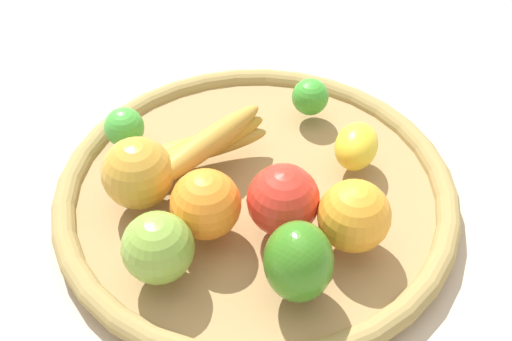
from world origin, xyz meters
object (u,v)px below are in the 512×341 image
at_px(banana_bunch, 198,148).
at_px(apple_1, 138,173).
at_px(bell_pepper, 298,261).
at_px(orange_1, 205,204).
at_px(lemon_0, 356,146).
at_px(orange_0, 354,216).
at_px(apple_2, 155,246).
at_px(apple_0, 283,200).
at_px(lime_1, 124,127).
at_px(lime_0, 310,97).

bearing_deg(banana_bunch, apple_1, -101.27).
distance_m(bell_pepper, orange_1, 0.12).
relative_size(lemon_0, orange_0, 0.88).
xyz_separation_m(lemon_0, orange_0, (0.06, -0.11, 0.01)).
xyz_separation_m(apple_2, orange_0, (0.13, 0.15, 0.00)).
xyz_separation_m(bell_pepper, orange_0, (0.01, 0.08, -0.00)).
distance_m(orange_1, apple_2, 0.07).
bearing_deg(apple_0, apple_2, -117.33).
height_order(lemon_0, lime_1, lemon_0).
bearing_deg(apple_2, lime_1, 144.67).
distance_m(lemon_0, apple_0, 0.13).
height_order(orange_1, lime_0, orange_1).
bearing_deg(banana_bunch, orange_0, 3.02).
bearing_deg(banana_bunch, lime_0, 74.38).
distance_m(orange_0, lime_1, 0.30).
bearing_deg(apple_0, bell_pepper, -44.29).
xyz_separation_m(bell_pepper, lime_0, (-0.15, 0.23, -0.02)).
bearing_deg(apple_1, orange_1, 7.39).
xyz_separation_m(lemon_0, apple_0, (-0.01, -0.13, 0.01)).
relative_size(bell_pepper, lime_1, 1.74).
height_order(lemon_0, lime_0, lemon_0).
height_order(banana_bunch, lemon_0, banana_bunch).
distance_m(banana_bunch, lemon_0, 0.18).
xyz_separation_m(orange_1, lime_0, (-0.02, 0.23, -0.01)).
height_order(orange_0, apple_0, apple_0).
height_order(orange_1, apple_0, apple_0).
relative_size(orange_1, apple_1, 0.94).
height_order(lime_0, lime_1, lime_1).
bearing_deg(apple_2, banana_bunch, 115.55).
bearing_deg(lime_0, orange_0, -44.19).
relative_size(banana_bunch, apple_0, 2.43).
bearing_deg(lime_1, apple_1, -34.61).
bearing_deg(bell_pepper, apple_1, -132.24).
distance_m(banana_bunch, bell_pepper, 0.20).
xyz_separation_m(bell_pepper, apple_0, (-0.06, 0.06, -0.00)).
distance_m(banana_bunch, orange_0, 0.20).
xyz_separation_m(lime_0, orange_0, (0.15, -0.15, 0.01)).
xyz_separation_m(lemon_0, lime_1, (-0.24, -0.14, -0.00)).
height_order(apple_2, lime_1, apple_2).
relative_size(apple_2, orange_0, 0.96).
relative_size(lemon_0, lime_0, 1.43).
bearing_deg(orange_0, lemon_0, 119.66).
xyz_separation_m(lemon_0, orange_1, (-0.07, -0.18, 0.01)).
xyz_separation_m(lime_0, apple_0, (0.09, -0.18, 0.01)).
xyz_separation_m(banana_bunch, lemon_0, (0.14, 0.12, -0.00)).
bearing_deg(lemon_0, lime_1, -149.53).
height_order(lemon_0, apple_1, apple_1).
xyz_separation_m(bell_pepper, orange_1, (-0.12, 0.01, -0.00)).
relative_size(orange_1, apple_2, 1.03).
bearing_deg(orange_0, apple_0, -159.43).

